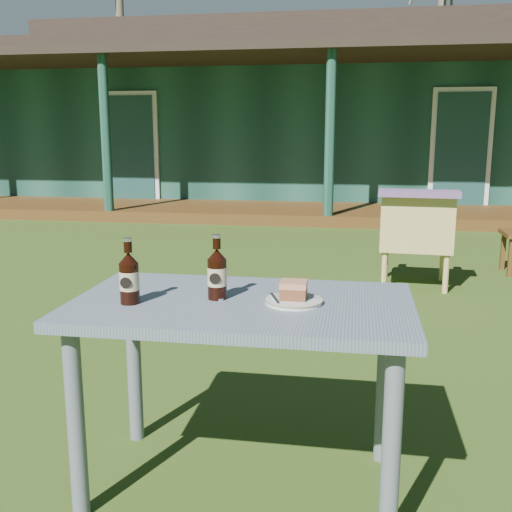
% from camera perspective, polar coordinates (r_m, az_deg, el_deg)
% --- Properties ---
extents(ground, '(80.00, 80.00, 0.00)m').
position_cam_1_polar(ground, '(3.85, 3.24, -8.12)').
color(ground, '#334916').
extents(pavilion, '(15.80, 8.30, 3.45)m').
position_cam_1_polar(pavilion, '(13.00, 8.04, 12.90)').
color(pavilion, '#194134').
rests_on(pavilion, ground).
extents(tree_left, '(0.28, 0.28, 10.50)m').
position_cam_1_polar(tree_left, '(23.05, -12.83, 21.26)').
color(tree_left, brown).
rests_on(tree_left, ground).
extents(tree_mid, '(0.28, 0.28, 9.50)m').
position_cam_1_polar(tree_mid, '(22.52, 17.16, 19.99)').
color(tree_mid, brown).
rests_on(tree_mid, ground).
extents(cafe_table, '(1.20, 0.70, 0.72)m').
position_cam_1_polar(cafe_table, '(2.15, -1.34, -6.86)').
color(cafe_table, slate).
rests_on(cafe_table, ground).
extents(plate, '(0.20, 0.20, 0.01)m').
position_cam_1_polar(plate, '(2.09, 3.62, -4.27)').
color(plate, silver).
rests_on(plate, cafe_table).
extents(cake_slice, '(0.09, 0.09, 0.06)m').
position_cam_1_polar(cake_slice, '(2.09, 3.60, -3.22)').
color(cake_slice, brown).
rests_on(cake_slice, plate).
extents(fork, '(0.06, 0.14, 0.00)m').
position_cam_1_polar(fork, '(2.09, 1.82, -4.07)').
color(fork, silver).
rests_on(fork, plate).
extents(cola_bottle_near, '(0.07, 0.07, 0.23)m').
position_cam_1_polar(cola_bottle_near, '(2.13, -3.73, -1.67)').
color(cola_bottle_near, black).
rests_on(cola_bottle_near, cafe_table).
extents(cola_bottle_far, '(0.07, 0.07, 0.23)m').
position_cam_1_polar(cola_bottle_far, '(2.11, -11.99, -2.02)').
color(cola_bottle_far, black).
rests_on(cola_bottle_far, cafe_table).
extents(bottle_cap, '(0.03, 0.03, 0.01)m').
position_cam_1_polar(bottle_cap, '(2.13, -3.47, -4.12)').
color(bottle_cap, silver).
rests_on(bottle_cap, cafe_table).
extents(armchair_left, '(0.63, 0.59, 0.80)m').
position_cam_1_polar(armchair_left, '(5.24, 15.01, 1.89)').
color(armchair_left, tan).
rests_on(armchair_left, ground).
extents(floral_throw, '(0.65, 0.28, 0.05)m').
position_cam_1_polar(floral_throw, '(5.03, 15.27, 5.78)').
color(floral_throw, '#684C78').
rests_on(floral_throw, armchair_left).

